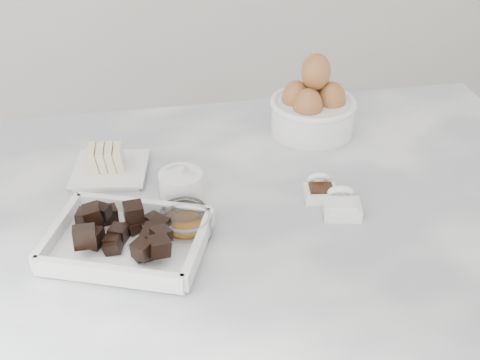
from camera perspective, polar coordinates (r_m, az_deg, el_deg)
name	(u,v)px	position (r m, az deg, el deg)	size (l,w,h in m)	color
marble_slab	(231,222)	(1.09, -0.74, -3.58)	(1.20, 0.80, 0.04)	silver
chocolate_dish	(127,237)	(1.00, -9.65, -4.79)	(0.28, 0.25, 0.06)	white
butter_plate	(109,165)	(1.19, -11.14, 1.24)	(0.15, 0.15, 0.05)	white
sugar_ramekin	(181,184)	(1.11, -5.06, -0.31)	(0.07, 0.07, 0.04)	white
egg_bowl	(313,107)	(1.30, 6.25, 6.21)	(0.17, 0.17, 0.16)	white
honey_bowl	(184,216)	(1.05, -4.80, -3.11)	(0.07, 0.07, 0.03)	white
zest_bowl	(187,225)	(1.03, -4.57, -3.82)	(0.08, 0.08, 0.04)	white
vanilla_spoon	(320,190)	(1.12, 6.85, -0.82)	(0.06, 0.07, 0.04)	white
salt_spoon	(342,205)	(1.09, 8.67, -2.09)	(0.07, 0.08, 0.04)	white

